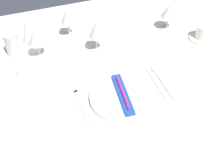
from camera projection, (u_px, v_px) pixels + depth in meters
dining_table at (97, 77)px, 1.28m from camera, size 1.80×1.11×0.74m
dinner_plate at (123, 97)px, 1.07m from camera, size 0.26×0.26×0.02m
toothbrush_package at (123, 94)px, 1.06m from camera, size 0.06×0.21×0.02m
fork_outer at (81, 103)px, 1.06m from camera, size 0.03×0.22×0.00m
dinner_knife at (158, 84)px, 1.13m from camera, size 0.02×0.22×0.00m
spoon_soup at (160, 78)px, 1.16m from camera, size 0.03×0.21×0.01m
saucer_left at (7, 79)px, 1.15m from camera, size 0.13×0.13×0.01m
coffee_cup_left at (5, 72)px, 1.12m from camera, size 0.10×0.08×0.07m
saucer_right at (202, 38)px, 1.36m from camera, size 0.13×0.13×0.01m
coffee_cup_right at (204, 32)px, 1.33m from camera, size 0.10×0.07×0.06m
wine_glass_centre at (96, 30)px, 1.23m from camera, size 0.07×0.07×0.15m
wine_glass_left at (169, 12)px, 1.36m from camera, size 0.08×0.08×0.13m
wine_glass_right at (68, 18)px, 1.31m from camera, size 0.07×0.07×0.15m
wine_glass_far at (36, 38)px, 1.20m from camera, size 0.08×0.08×0.14m
drink_tumbler at (13, 46)px, 1.24m from camera, size 0.06×0.06×0.11m
napkin_folded at (28, 30)px, 1.29m from camera, size 0.08×0.08×0.14m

